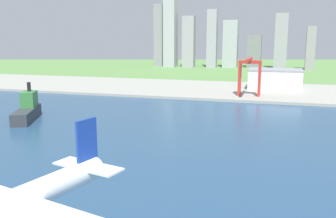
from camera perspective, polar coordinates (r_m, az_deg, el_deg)
The scene contains 7 objects.
ground_plane at distance 218.58m, azimuth 2.23°, elevation -3.89°, with size 2400.00×2400.00×0.00m, color #598646.
water_bay at distance 163.78m, azimuth -3.20°, elevation -8.97°, with size 840.00×360.00×0.15m, color navy.
industrial_pier at distance 401.83m, azimuth 9.16°, elevation 2.92°, with size 840.00×140.00×2.50m, color #97988D.
container_barge at distance 273.49m, azimuth -20.92°, elevation -0.12°, with size 27.18×43.75×25.09m.
port_crane_red at distance 351.88m, azimuth 12.52°, elevation 6.12°, with size 20.70×44.78×35.86m.
warehouse_main at distance 412.42m, azimuth 16.23°, elevation 4.49°, with size 55.44×40.00×21.18m.
distant_skyline at distance 736.26m, azimuth 6.56°, elevation 10.74°, with size 306.67×59.86×153.15m.
Camera 1 is at (53.50, 95.46, 55.47)m, focal length 39.41 mm.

